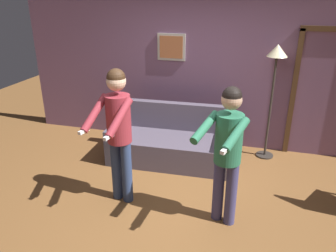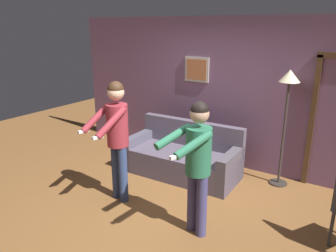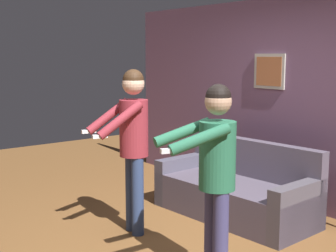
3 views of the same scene
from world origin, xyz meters
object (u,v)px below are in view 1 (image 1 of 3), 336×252
(person_standing_right, at_px, (228,146))
(person_standing_left, at_px, (118,125))
(couch, at_px, (171,144))
(torchiere_lamp, at_px, (275,67))

(person_standing_right, bearing_deg, person_standing_left, 175.86)
(couch, relative_size, torchiere_lamp, 1.05)
(couch, height_order, person_standing_right, person_standing_right)
(torchiere_lamp, bearing_deg, person_standing_left, -135.39)
(person_standing_left, relative_size, person_standing_right, 1.05)
(couch, distance_m, person_standing_left, 1.51)
(torchiere_lamp, relative_size, person_standing_right, 1.11)
(couch, bearing_deg, torchiere_lamp, 19.77)
(torchiere_lamp, distance_m, person_standing_right, 2.00)
(couch, relative_size, person_standing_right, 1.17)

